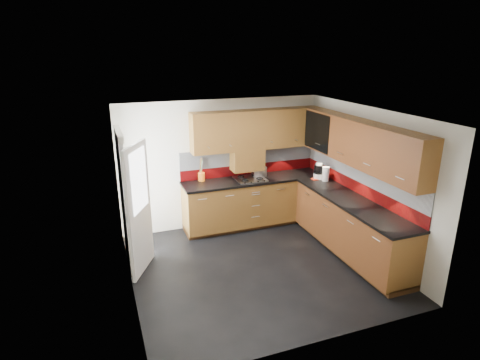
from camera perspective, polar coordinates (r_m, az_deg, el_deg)
name	(u,v)px	position (r m, az deg, el deg)	size (l,w,h in m)	color
room	(259,176)	(5.82, 2.73, 0.56)	(4.00, 3.80, 2.64)	black
base_cabinets	(298,215)	(7.24, 8.21, -4.93)	(2.70, 3.20, 0.95)	#5E3315
countertop	(299,190)	(7.04, 8.35, -1.38)	(2.72, 3.22, 0.04)	black
backsplash	(305,169)	(7.24, 9.17, 1.55)	(2.70, 3.20, 0.54)	maroon
upper_cabinets	(308,136)	(6.94, 9.68, 6.15)	(2.50, 3.20, 0.72)	#5E3315
extractor_hood	(247,160)	(7.50, 1.03, 2.92)	(0.60, 0.33, 0.40)	#5E3315
glass_cabinet	(324,130)	(7.42, 11.85, 7.02)	(0.32, 0.80, 0.66)	black
back_door	(131,204)	(6.28, -15.29, -3.27)	(0.42, 1.19, 2.04)	white
gas_hob	(250,179)	(7.44, 1.48, 0.19)	(0.55, 0.49, 0.04)	silver
utensil_pot	(201,176)	(7.38, -5.51, 0.62)	(0.12, 0.12, 0.44)	#CD6213
toaster	(259,171)	(7.63, 2.71, 1.23)	(0.26, 0.16, 0.19)	silver
food_processor	(319,171)	(7.60, 11.12, 1.21)	(0.18, 0.18, 0.31)	white
paper_towel	(326,174)	(7.50, 12.10, 0.86)	(0.13, 0.13, 0.26)	white
orange_cloth	(315,179)	(7.58, 10.67, 0.14)	(0.14, 0.12, 0.01)	red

